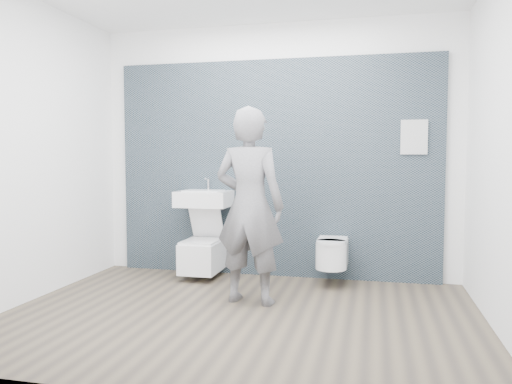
% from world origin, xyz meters
% --- Properties ---
extents(ground, '(4.00, 4.00, 0.00)m').
position_xyz_m(ground, '(0.00, 0.00, 0.00)').
color(ground, brown).
rests_on(ground, ground).
extents(room_shell, '(4.00, 4.00, 4.00)m').
position_xyz_m(room_shell, '(0.00, 0.00, 1.74)').
color(room_shell, white).
rests_on(room_shell, ground).
extents(tile_wall, '(3.60, 0.06, 2.40)m').
position_xyz_m(tile_wall, '(0.00, 1.47, 0.00)').
color(tile_wall, black).
rests_on(tile_wall, ground).
extents(washbasin, '(0.58, 0.43, 0.43)m').
position_xyz_m(washbasin, '(-0.74, 1.22, 0.88)').
color(washbasin, white).
rests_on(washbasin, ground).
extents(toilet_square, '(0.39, 0.56, 0.72)m').
position_xyz_m(toilet_square, '(-0.74, 1.16, 0.27)').
color(toilet_square, white).
rests_on(toilet_square, ground).
extents(toilet_rounded, '(0.31, 0.54, 0.29)m').
position_xyz_m(toilet_rounded, '(0.67, 1.17, 0.34)').
color(toilet_rounded, white).
rests_on(toilet_rounded, ground).
extents(info_placard, '(0.27, 0.03, 0.36)m').
position_xyz_m(info_placard, '(1.48, 1.43, 0.00)').
color(info_placard, white).
rests_on(info_placard, ground).
extents(visitor, '(0.69, 0.50, 1.78)m').
position_xyz_m(visitor, '(-0.01, 0.38, 0.89)').
color(visitor, slate).
rests_on(visitor, ground).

